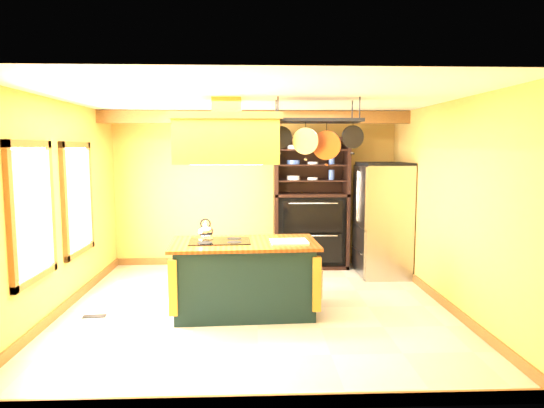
{
  "coord_description": "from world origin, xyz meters",
  "views": [
    {
      "loc": [
        -0.06,
        -6.17,
        2.09
      ],
      "look_at": [
        0.21,
        0.3,
        1.35
      ],
      "focal_mm": 32.0,
      "sensor_mm": 36.0,
      "label": 1
    }
  ],
  "objects": [
    {
      "name": "floor",
      "position": [
        0.0,
        0.0,
        0.0
      ],
      "size": [
        5.0,
        5.0,
        0.0
      ],
      "primitive_type": "plane",
      "color": "beige",
      "rests_on": "ground"
    },
    {
      "name": "ceiling",
      "position": [
        0.0,
        0.0,
        2.7
      ],
      "size": [
        5.0,
        5.0,
        0.0
      ],
      "primitive_type": "plane",
      "rotation": [
        3.14,
        0.0,
        0.0
      ],
      "color": "white",
      "rests_on": "wall_back"
    },
    {
      "name": "wall_back",
      "position": [
        0.0,
        2.5,
        1.35
      ],
      "size": [
        5.0,
        0.02,
        2.7
      ],
      "primitive_type": "cube",
      "color": "gold",
      "rests_on": "floor"
    },
    {
      "name": "wall_front",
      "position": [
        0.0,
        -2.5,
        1.35
      ],
      "size": [
        5.0,
        0.02,
        2.7
      ],
      "primitive_type": "cube",
      "color": "gold",
      "rests_on": "floor"
    },
    {
      "name": "wall_left",
      "position": [
        -2.5,
        0.0,
        1.35
      ],
      "size": [
        0.02,
        5.0,
        2.7
      ],
      "primitive_type": "cube",
      "color": "gold",
      "rests_on": "floor"
    },
    {
      "name": "wall_right",
      "position": [
        2.5,
        0.0,
        1.35
      ],
      "size": [
        0.02,
        5.0,
        2.7
      ],
      "primitive_type": "cube",
      "color": "gold",
      "rests_on": "floor"
    },
    {
      "name": "ceiling_beam",
      "position": [
        0.0,
        1.7,
        2.59
      ],
      "size": [
        5.0,
        0.15,
        0.2
      ],
      "primitive_type": "cube",
      "color": "olive",
      "rests_on": "ceiling"
    },
    {
      "name": "window_near",
      "position": [
        -2.47,
        -0.8,
        1.4
      ],
      "size": [
        0.06,
        1.06,
        1.56
      ],
      "color": "olive",
      "rests_on": "wall_left"
    },
    {
      "name": "window_far",
      "position": [
        -2.47,
        0.6,
        1.4
      ],
      "size": [
        0.06,
        1.06,
        1.56
      ],
      "color": "olive",
      "rests_on": "wall_left"
    },
    {
      "name": "kitchen_island",
      "position": [
        -0.16,
        -0.16,
        0.47
      ],
      "size": [
        1.88,
        1.11,
        1.11
      ],
      "rotation": [
        0.0,
        0.0,
        0.05
      ],
      "color": "#132A2D",
      "rests_on": "floor"
    },
    {
      "name": "range_hood",
      "position": [
        -0.36,
        -0.16,
        2.23
      ],
      "size": [
        1.33,
        0.75,
        0.8
      ],
      "color": "#CB8432",
      "rests_on": "ceiling"
    },
    {
      "name": "pot_rack",
      "position": [
        0.75,
        -0.16,
        2.34
      ],
      "size": [
        1.15,
        0.54,
        0.76
      ],
      "color": "black",
      "rests_on": "ceiling"
    },
    {
      "name": "refrigerator",
      "position": [
        2.09,
        1.65,
        0.89
      ],
      "size": [
        0.79,
        0.93,
        1.82
      ],
      "color": "#9CA0A5",
      "rests_on": "floor"
    },
    {
      "name": "hutch",
      "position": [
        0.97,
        2.25,
        0.88
      ],
      "size": [
        1.29,
        0.59,
        2.28
      ],
      "color": "black",
      "rests_on": "floor"
    },
    {
      "name": "floor_register",
      "position": [
        -2.03,
        -0.24,
        0.01
      ],
      "size": [
        0.29,
        0.15,
        0.01
      ],
      "primitive_type": "cube",
      "rotation": [
        0.0,
        0.0,
        0.09
      ],
      "color": "black",
      "rests_on": "floor"
    }
  ]
}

